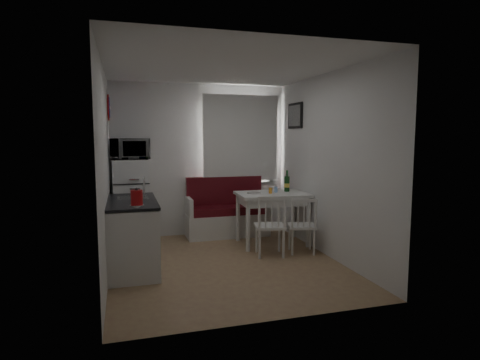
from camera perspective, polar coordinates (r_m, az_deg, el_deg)
The scene contains 22 objects.
floor at distance 5.53m, azimuth -2.06°, elevation -11.81°, with size 3.00×3.50×0.02m, color #9D7453.
ceiling at distance 5.33m, azimuth -2.17°, elevation 15.81°, with size 3.00×3.50×0.02m, color white.
wall_back at distance 6.98m, azimuth -5.63°, elevation 2.84°, with size 3.00×0.02×2.60m, color white.
wall_front at distance 3.61m, azimuth 4.69°, elevation -0.42°, with size 3.00×0.02×2.60m, color white.
wall_left at distance 5.12m, azimuth -18.62°, elevation 1.27°, with size 0.02×3.50×2.60m, color white.
wall_right at distance 5.82m, azimuth 12.36°, elevation 2.03°, with size 0.02×3.50×2.60m, color white.
window at distance 7.10m, azimuth -0.03°, elevation 5.55°, with size 1.22×0.06×1.47m, color white.
curtain at distance 7.03m, azimuth 0.13°, elevation 5.95°, with size 1.35×0.02×1.50m, color white.
kitchen_counter at distance 5.41m, azimuth -15.03°, elevation -7.45°, with size 0.62×1.32×1.16m.
wall_sign at distance 6.56m, azimuth -18.11°, elevation 9.76°, with size 0.40×0.40×0.03m, color navy.
picture_frame at distance 6.79m, azimuth 7.83°, elevation 9.05°, with size 0.04×0.52×0.42m, color black.
bench at distance 6.96m, azimuth -1.89°, elevation -5.17°, with size 1.41×0.54×1.01m.
dining_table at distance 6.36m, azimuth 4.60°, elevation -2.67°, with size 1.12×0.81×0.82m.
chair_left at distance 5.70m, azimuth 4.60°, elevation -5.56°, with size 0.49×0.47×0.48m.
chair_right at distance 5.91m, azimuth 9.13°, elevation -5.58°, with size 0.47×0.46×0.44m.
fridge at distance 6.58m, azimuth -15.16°, elevation -3.02°, with size 0.54×0.54×1.35m, color white.
microwave at distance 6.45m, azimuth -15.37°, elevation 4.30°, with size 0.59×0.40×0.33m, color white.
kettle at distance 4.77m, azimuth -14.48°, elevation -2.48°, with size 0.16×0.16×0.22m, color red.
wine_bottle at distance 6.53m, azimuth 6.70°, elevation -0.12°, with size 0.09×0.09×0.35m, color #16451B, non-canonical shape.
drinking_glass_orange at distance 6.28m, azimuth 4.35°, elevation -1.52°, with size 0.06×0.06×0.09m, color orange.
drinking_glass_blue at distance 6.42m, azimuth 5.12°, elevation -1.35°, with size 0.06×0.06×0.09m, color #83B1DF.
plate at distance 6.27m, azimuth 1.98°, elevation -1.87°, with size 0.22×0.22×0.02m, color white.
Camera 1 is at (-1.28, -5.10, 1.73)m, focal length 30.00 mm.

